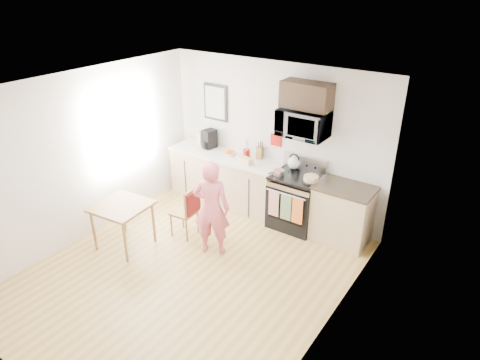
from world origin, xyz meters
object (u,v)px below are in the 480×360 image
Objects in this scene: person at (212,208)px; dining_table at (122,210)px; microwave at (303,123)px; chair at (190,207)px; range at (295,202)px; cake at (311,179)px.

person is 1.36m from dining_table.
chair is (-1.21, -1.33, -1.22)m from microwave.
cake is at bearing -15.92° from range.
dining_table is (-1.88, -2.10, -1.13)m from microwave.
range is 1.38× the size of chair.
microwave is at bearing 146.64° from cake.
range is at bearing 41.35° from chair.
microwave is 0.86m from cake.
cake is at bearing 33.54° from chair.
person is (-0.68, -1.35, 0.30)m from range.
person is at bearing 28.35° from dining_table.
microwave reaches higher than cake.
dining_table is 2.90m from cake.
range is 1.33m from microwave.
person is at bearing -127.15° from cake.
chair is at bearing 48.82° from dining_table.
microwave is at bearing 48.17° from dining_table.
microwave is 1.90m from person.
microwave reaches higher than person.
microwave is 1.00× the size of dining_table.
range is 2.74m from dining_table.
cake is at bearing -151.03° from person.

